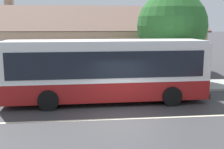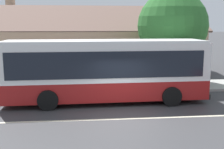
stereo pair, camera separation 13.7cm
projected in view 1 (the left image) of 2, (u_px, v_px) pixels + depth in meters
ground_plane at (126, 119)px, 12.30m from camera, size 300.00×300.00×0.00m
sidewalk_far at (112, 87)px, 18.17m from camera, size 60.00×3.00×0.15m
lane_divider_stripe at (126, 119)px, 12.30m from camera, size 60.00×0.16×0.01m
community_building at (74, 49)px, 25.58m from camera, size 21.50×9.61×6.79m
transit_bus at (106, 69)px, 14.77m from camera, size 10.63×2.94×3.28m
bench_by_building at (0, 82)px, 17.25m from camera, size 1.68×0.51×0.94m
street_tree_primary at (172, 26)px, 18.97m from camera, size 4.73×4.73×6.37m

